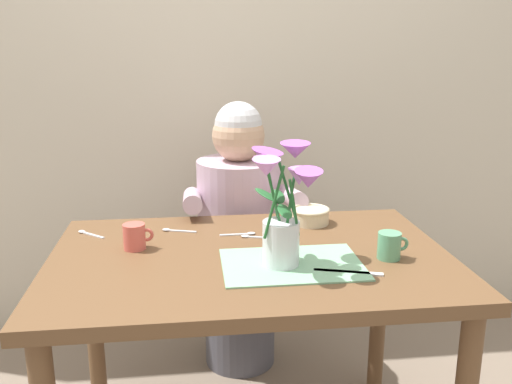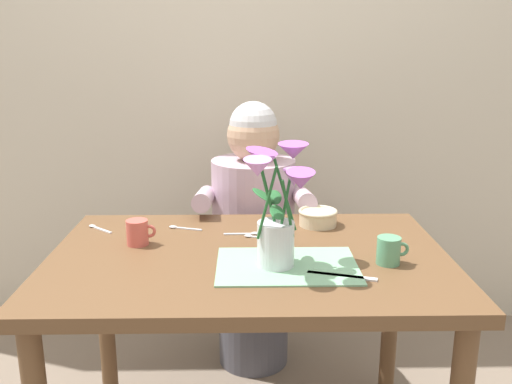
% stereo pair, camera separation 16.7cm
% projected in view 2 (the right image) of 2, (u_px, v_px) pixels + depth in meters
% --- Properties ---
extents(wood_panel_backdrop, '(4.00, 0.10, 2.50)m').
position_uv_depth(wood_panel_backdrop, '(247.00, 67.00, 2.55)').
color(wood_panel_backdrop, beige).
rests_on(wood_panel_backdrop, ground_plane).
extents(dining_table, '(1.20, 0.80, 0.74)m').
position_uv_depth(dining_table, '(249.00, 284.00, 1.70)').
color(dining_table, brown).
rests_on(dining_table, ground_plane).
extents(seated_person, '(0.45, 0.47, 1.14)m').
position_uv_depth(seated_person, '(253.00, 240.00, 2.31)').
color(seated_person, '#4C4C56').
rests_on(seated_person, ground_plane).
extents(striped_placemat, '(0.40, 0.28, 0.00)m').
position_uv_depth(striped_placemat, '(287.00, 266.00, 1.58)').
color(striped_placemat, '#7AB289').
rests_on(striped_placemat, dining_table).
extents(flower_vase, '(0.21, 0.24, 0.34)m').
position_uv_depth(flower_vase, '(277.00, 203.00, 1.53)').
color(flower_vase, silver).
rests_on(flower_vase, dining_table).
extents(ceramic_bowl, '(0.14, 0.14, 0.06)m').
position_uv_depth(ceramic_bowl, '(318.00, 217.00, 1.93)').
color(ceramic_bowl, beige).
rests_on(ceramic_bowl, dining_table).
extents(dinner_knife, '(0.19, 0.07, 0.00)m').
position_uv_depth(dinner_knife, '(342.00, 276.00, 1.51)').
color(dinner_knife, silver).
rests_on(dinner_knife, dining_table).
extents(coffee_cup, '(0.09, 0.07, 0.08)m').
position_uv_depth(coffee_cup, '(138.00, 232.00, 1.74)').
color(coffee_cup, '#CC564C').
rests_on(coffee_cup, dining_table).
extents(ceramic_mug, '(0.09, 0.07, 0.08)m').
position_uv_depth(ceramic_mug, '(389.00, 251.00, 1.59)').
color(ceramic_mug, '#569970').
rests_on(ceramic_mug, dining_table).
extents(spoon_0, '(0.12, 0.02, 0.01)m').
position_uv_depth(spoon_0, '(247.00, 234.00, 1.84)').
color(spoon_0, silver).
rests_on(spoon_0, dining_table).
extents(spoon_1, '(0.12, 0.05, 0.01)m').
position_uv_depth(spoon_1, '(255.00, 237.00, 1.81)').
color(spoon_1, silver).
rests_on(spoon_1, dining_table).
extents(spoon_2, '(0.10, 0.09, 0.01)m').
position_uv_depth(spoon_2, '(97.00, 228.00, 1.90)').
color(spoon_2, silver).
rests_on(spoon_2, dining_table).
extents(spoon_3, '(0.12, 0.05, 0.01)m').
position_uv_depth(spoon_3, '(180.00, 228.00, 1.90)').
color(spoon_3, silver).
rests_on(spoon_3, dining_table).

